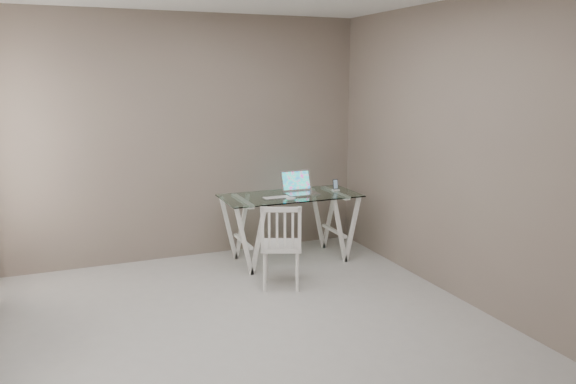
# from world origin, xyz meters

# --- Properties ---
(room) EXTENTS (4.50, 4.52, 2.71)m
(room) POSITION_xyz_m (-0.06, 0.02, 1.72)
(room) COLOR #AAA8A3
(room) RESTS_ON ground
(desk) EXTENTS (1.50, 0.70, 0.75)m
(desk) POSITION_xyz_m (0.97, 1.65, 0.38)
(desk) COLOR silver
(desk) RESTS_ON ground
(chair) EXTENTS (0.50, 0.50, 0.84)m
(chair) POSITION_xyz_m (0.56, 0.89, 0.46)
(chair) COLOR white
(chair) RESTS_ON ground
(laptop) EXTENTS (0.35, 0.32, 0.24)m
(laptop) POSITION_xyz_m (1.10, 1.71, 0.80)
(laptop) COLOR silver
(laptop) RESTS_ON desk
(keyboard) EXTENTS (0.30, 0.13, 0.01)m
(keyboard) POSITION_xyz_m (0.78, 1.57, 0.75)
(keyboard) COLOR silver
(keyboard) RESTS_ON desk
(mouse) EXTENTS (0.11, 0.07, 0.04)m
(mouse) POSITION_xyz_m (0.88, 1.41, 0.76)
(mouse) COLOR silver
(mouse) RESTS_ON desk
(phone_dock) EXTENTS (0.07, 0.07, 0.13)m
(phone_dock) POSITION_xyz_m (1.55, 1.68, 0.78)
(phone_dock) COLOR white
(phone_dock) RESTS_ON desk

